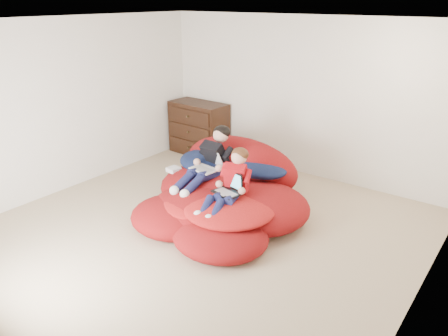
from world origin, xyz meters
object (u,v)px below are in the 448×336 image
dresser (199,128)px  younger_boy (230,181)px  laptop_white (208,164)px  older_boy (210,158)px  beanbag_pile (224,193)px  laptop_black (229,187)px

dresser → younger_boy: bearing=-42.4°
younger_boy → laptop_white: younger_boy is taller
younger_boy → laptop_white: bearing=153.0°
dresser → younger_boy: (2.12, -1.94, 0.15)m
dresser → older_boy: 2.20m
laptop_white → older_boy: bearing=90.0°
dresser → beanbag_pile: 2.42m
older_boy → laptop_white: bearing=-90.0°
younger_boy → older_boy: bearing=149.4°
younger_boy → laptop_white: 0.68m
dresser → laptop_white: 2.23m
laptop_black → dresser: bearing=137.2°
dresser → laptop_black: size_ratio=2.85×
beanbag_pile → younger_boy: younger_boy is taller
older_boy → laptop_black: (0.60, -0.38, -0.13)m
laptop_white → laptop_black: laptop_white is taller
laptop_black → beanbag_pile: bearing=134.9°
older_boy → younger_boy: 0.70m
younger_boy → laptop_black: 0.07m
older_boy → beanbag_pile: bearing=-8.7°
younger_boy → laptop_black: (0.00, -0.02, -0.07)m
laptop_black → older_boy: bearing=147.9°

